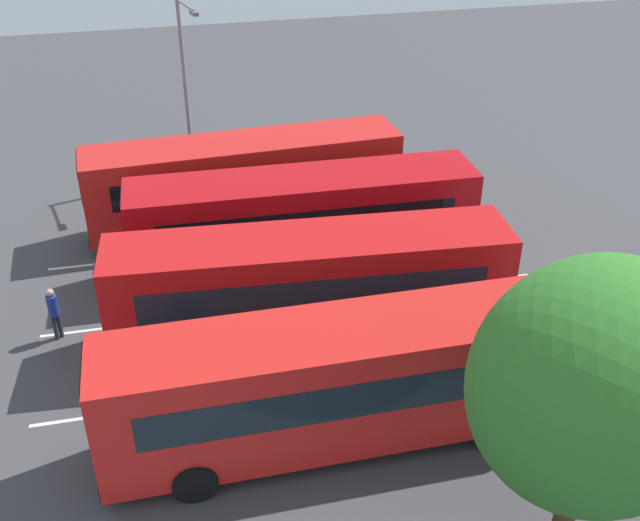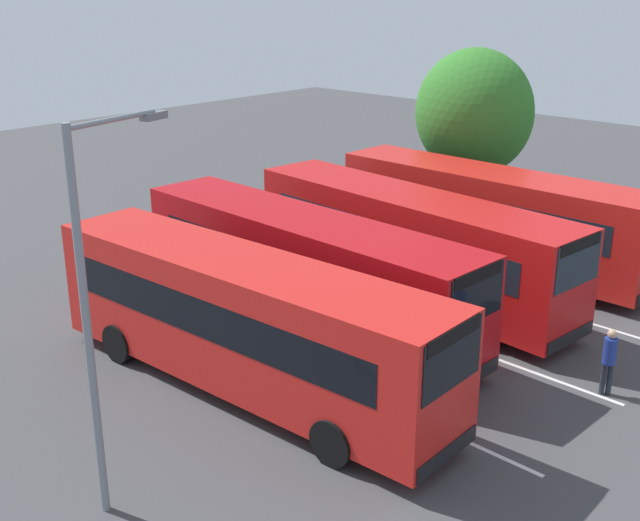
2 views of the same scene
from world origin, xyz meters
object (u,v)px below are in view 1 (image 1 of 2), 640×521
at_px(pedestrian, 54,310).
at_px(bus_center_left, 303,219).
at_px(depot_tree, 596,387).
at_px(bus_far_right, 340,381).
at_px(street_lamp, 186,79).
at_px(bus_far_left, 244,179).
at_px(bus_center_right, 309,284).

bearing_deg(pedestrian, bus_center_left, 65.81).
xyz_separation_m(pedestrian, depot_tree, (-10.70, 10.36, 3.48)).
bearing_deg(bus_center_left, bus_far_right, 85.33).
relative_size(bus_center_left, depot_tree, 1.64).
height_order(bus_center_left, street_lamp, street_lamp).
bearing_deg(street_lamp, bus_far_left, 4.86).
relative_size(bus_center_right, pedestrian, 6.77).
relative_size(bus_far_left, bus_center_right, 0.99).
bearing_deg(street_lamp, pedestrian, -37.73).
relative_size(bus_far_right, depot_tree, 1.64).
xyz_separation_m(bus_far_left, bus_far_right, (-0.44, 11.86, 0.00)).
distance_m(pedestrian, street_lamp, 12.23).
height_order(bus_far_right, pedestrian, bus_far_right).
distance_m(bus_center_right, pedestrian, 7.54).
bearing_deg(street_lamp, depot_tree, 2.91).
relative_size(bus_center_left, street_lamp, 1.56).
bearing_deg(bus_far_left, bus_far_right, 89.87).
bearing_deg(depot_tree, pedestrian, -44.09).
xyz_separation_m(bus_far_left, bus_center_right, (-0.71, 7.53, 0.00)).
distance_m(bus_center_right, depot_tree, 9.64).
bearing_deg(bus_center_right, pedestrian, -8.43).
relative_size(pedestrian, street_lamp, 0.23).
bearing_deg(bus_center_right, depot_tree, 116.49).
xyz_separation_m(bus_far_right, street_lamp, (1.90, -16.68, 2.43)).
height_order(bus_far_left, bus_center_left, same).
xyz_separation_m(bus_center_left, street_lamp, (2.88, -8.36, 2.43)).
bearing_deg(bus_center_right, street_lamp, -75.09).
bearing_deg(bus_far_left, pedestrian, 39.14).
distance_m(bus_far_left, depot_tree, 16.88).
height_order(bus_far_left, depot_tree, depot_tree).
bearing_deg(bus_center_right, bus_far_right, 91.38).
relative_size(bus_far_left, depot_tree, 1.65).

